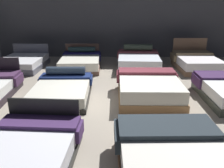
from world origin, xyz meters
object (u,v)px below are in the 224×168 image
at_px(bed_6, 149,88).
at_px(bed_10, 138,61).
at_px(bed_1, 24,159).
at_px(bed_2, 174,163).
at_px(bed_5, 62,90).
at_px(bed_11, 196,62).
at_px(bed_8, 23,63).
at_px(bed_9, 81,62).

xyz_separation_m(bed_6, bed_10, (-0.01, 3.08, 0.01)).
distance_m(bed_1, bed_10, 6.45).
relative_size(bed_2, bed_5, 0.98).
relative_size(bed_5, bed_10, 1.02).
bearing_deg(bed_1, bed_11, 55.55).
relative_size(bed_2, bed_6, 1.05).
bearing_deg(bed_5, bed_8, 125.00).
bearing_deg(bed_9, bed_8, 179.40).
bearing_deg(bed_5, bed_1, -90.50).
bearing_deg(bed_1, bed_9, 92.70).
bearing_deg(bed_1, bed_2, -0.67).
xyz_separation_m(bed_6, bed_8, (-4.59, 3.02, -0.07)).
distance_m(bed_9, bed_11, 4.54).
xyz_separation_m(bed_1, bed_11, (4.55, 6.00, 0.05)).
xyz_separation_m(bed_6, bed_9, (-2.29, 3.10, -0.03)).
height_order(bed_2, bed_11, bed_11).
xyz_separation_m(bed_2, bed_11, (2.29, 6.13, -0.01)).
bearing_deg(bed_11, bed_9, 177.76).
distance_m(bed_1, bed_2, 2.26).
bearing_deg(bed_2, bed_10, 87.81).
bearing_deg(bed_10, bed_5, -125.54).
relative_size(bed_5, bed_9, 0.97).
bearing_deg(bed_9, bed_6, -55.96).
bearing_deg(bed_8, bed_11, 1.78).
relative_size(bed_1, bed_2, 1.09).
distance_m(bed_5, bed_10, 3.85).
height_order(bed_2, bed_5, bed_5).
xyz_separation_m(bed_2, bed_10, (0.03, 6.16, 0.02)).
bearing_deg(bed_11, bed_5, -148.36).
bearing_deg(bed_8, bed_5, -51.76).
bearing_deg(bed_10, bed_1, -108.76).
relative_size(bed_1, bed_10, 1.09).
bearing_deg(bed_6, bed_11, 53.29).
bearing_deg(bed_2, bed_6, 87.40).
bearing_deg(bed_2, bed_1, 174.69).
relative_size(bed_6, bed_11, 0.93).
bearing_deg(bed_11, bed_8, 178.60).
distance_m(bed_10, bed_11, 2.26).
bearing_deg(bed_2, bed_9, 108.14).
bearing_deg(bed_10, bed_11, 1.14).
xyz_separation_m(bed_2, bed_6, (0.04, 3.08, 0.01)).
distance_m(bed_8, bed_9, 2.29).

